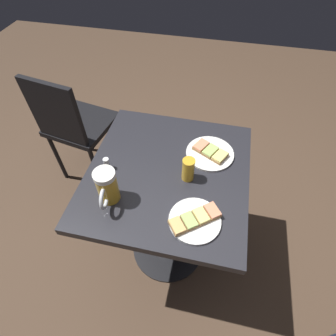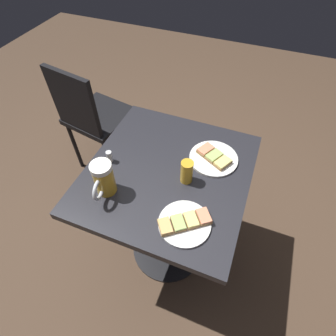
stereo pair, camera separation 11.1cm
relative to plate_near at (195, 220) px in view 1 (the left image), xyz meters
name	(u,v)px [view 1 (the left image)]	position (x,y,z in m)	size (l,w,h in m)	color
ground_plane	(168,247)	(-0.15, 0.21, -0.78)	(6.00, 6.00, 0.00)	#4C3828
cafe_table	(168,196)	(-0.15, 0.21, -0.20)	(0.67, 0.71, 0.76)	black
plate_near	(195,220)	(0.00, 0.00, 0.00)	(0.19, 0.19, 0.03)	white
plate_far	(210,153)	(0.01, 0.35, 0.00)	(0.21, 0.21, 0.03)	white
beer_mug	(107,187)	(-0.34, 0.03, 0.06)	(0.08, 0.13, 0.15)	gold
beer_glass_small	(188,169)	(-0.06, 0.19, 0.04)	(0.05, 0.05, 0.11)	gold
salt_shaker	(107,163)	(-0.40, 0.17, 0.02)	(0.02, 0.02, 0.05)	silver
cafe_chair	(74,124)	(-0.87, 0.67, -0.26)	(0.44, 0.44, 0.87)	black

